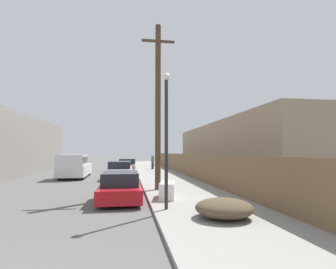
{
  "coord_description": "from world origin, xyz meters",
  "views": [
    {
      "loc": [
        2.35,
        -2.46,
        2.06
      ],
      "look_at": [
        4.31,
        10.43,
        2.95
      ],
      "focal_mm": 28.0,
      "sensor_mm": 36.0,
      "label": 1
    }
  ],
  "objects": [
    {
      "name": "sidewalk_curb",
      "position": [
        5.3,
        23.5,
        0.06
      ],
      "size": [
        4.2,
        63.0,
        0.12
      ],
      "primitive_type": "cube",
      "color": "gray",
      "rests_on": "ground"
    },
    {
      "name": "discarded_fridge",
      "position": [
        4.02,
        8.74,
        0.45
      ],
      "size": [
        0.91,
        1.67,
        0.68
      ],
      "rotation": [
        0.0,
        0.0,
        -0.19
      ],
      "color": "white",
      "rests_on": "sidewalk_curb"
    },
    {
      "name": "parked_sports_car_red",
      "position": [
        2.04,
        9.26,
        0.56
      ],
      "size": [
        1.73,
        4.6,
        1.22
      ],
      "rotation": [
        0.0,
        0.0,
        -0.0
      ],
      "color": "red",
      "rests_on": "ground"
    },
    {
      "name": "car_parked_mid",
      "position": [
        1.73,
        18.52,
        0.64
      ],
      "size": [
        1.98,
        4.73,
        1.36
      ],
      "rotation": [
        0.0,
        0.0,
        -0.02
      ],
      "color": "silver",
      "rests_on": "ground"
    },
    {
      "name": "car_parked_far",
      "position": [
        2.35,
        25.06,
        0.65
      ],
      "size": [
        2.12,
        4.58,
        1.39
      ],
      "rotation": [
        0.0,
        0.0,
        -0.07
      ],
      "color": "silver",
      "rests_on": "ground"
    },
    {
      "name": "pickup_truck",
      "position": [
        -1.92,
        19.6,
        0.94
      ],
      "size": [
        2.19,
        5.77,
        1.89
      ],
      "rotation": [
        0.0,
        0.0,
        3.17
      ],
      "color": "silver",
      "rests_on": "ground"
    },
    {
      "name": "utility_pole",
      "position": [
        3.91,
        11.33,
        4.67
      ],
      "size": [
        1.8,
        0.3,
        8.87
      ],
      "color": "#4C3826",
      "rests_on": "sidewalk_curb"
    },
    {
      "name": "street_lamp",
      "position": [
        3.66,
        6.53,
        2.87
      ],
      "size": [
        0.26,
        0.26,
        4.74
      ],
      "color": "#232326",
      "rests_on": "sidewalk_curb"
    },
    {
      "name": "brush_pile",
      "position": [
        5.19,
        5.1,
        0.41
      ],
      "size": [
        1.72,
        1.7,
        0.57
      ],
      "color": "brown",
      "rests_on": "sidewalk_curb"
    },
    {
      "name": "wooden_fence",
      "position": [
        7.25,
        20.57,
        1.02
      ],
      "size": [
        0.08,
        40.88,
        1.81
      ],
      "primitive_type": "cube",
      "color": "brown",
      "rests_on": "sidewalk_curb"
    },
    {
      "name": "building_right_house",
      "position": [
        12.86,
        21.33,
        2.38
      ],
      "size": [
        6.0,
        23.84,
        4.76
      ],
      "primitive_type": "cube",
      "color": "gray",
      "rests_on": "ground"
    },
    {
      "name": "pedestrian",
      "position": [
        5.16,
        27.83,
        1.0
      ],
      "size": [
        0.34,
        0.34,
        1.71
      ],
      "color": "#282D42",
      "rests_on": "sidewalk_curb"
    }
  ]
}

